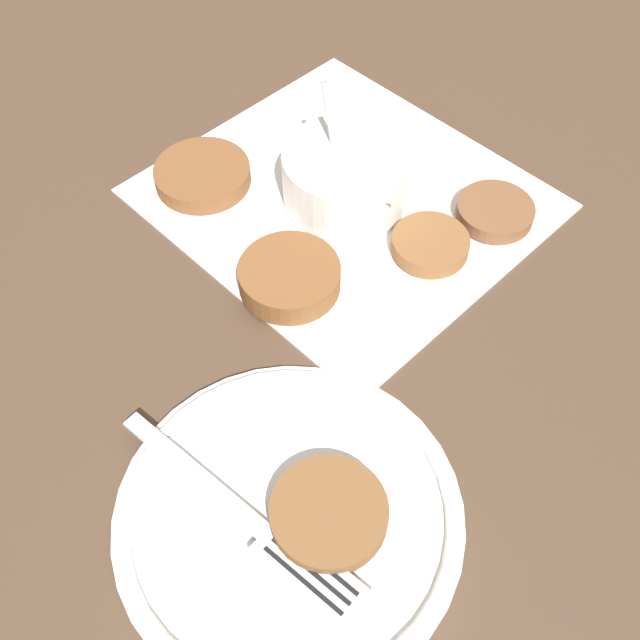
{
  "coord_description": "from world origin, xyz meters",
  "views": [
    {
      "loc": [
        0.4,
        -0.3,
        0.47
      ],
      "look_at": [
        0.13,
        -0.11,
        0.02
      ],
      "focal_mm": 42.0,
      "sensor_mm": 36.0,
      "label": 1
    }
  ],
  "objects_px": {
    "fritter_on_plate": "(329,513)",
    "fork": "(262,531)",
    "sauce_bowl": "(345,179)",
    "serving_plate": "(289,515)"
  },
  "relations": [
    {
      "from": "fritter_on_plate",
      "to": "fork",
      "type": "height_order",
      "value": "fritter_on_plate"
    },
    {
      "from": "sauce_bowl",
      "to": "fritter_on_plate",
      "type": "relative_size",
      "value": 1.6
    },
    {
      "from": "sauce_bowl",
      "to": "fritter_on_plate",
      "type": "distance_m",
      "value": 0.3
    },
    {
      "from": "fork",
      "to": "sauce_bowl",
      "type": "bearing_deg",
      "value": 133.16
    },
    {
      "from": "sauce_bowl",
      "to": "serving_plate",
      "type": "height_order",
      "value": "sauce_bowl"
    },
    {
      "from": "fork",
      "to": "fritter_on_plate",
      "type": "bearing_deg",
      "value": 67.08
    },
    {
      "from": "sauce_bowl",
      "to": "fork",
      "type": "relative_size",
      "value": 0.6
    },
    {
      "from": "serving_plate",
      "to": "fork",
      "type": "bearing_deg",
      "value": -83.39
    },
    {
      "from": "sauce_bowl",
      "to": "serving_plate",
      "type": "distance_m",
      "value": 0.3
    },
    {
      "from": "fritter_on_plate",
      "to": "fork",
      "type": "xyz_separation_m",
      "value": [
        -0.02,
        -0.04,
        -0.0
      ]
    }
  ]
}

